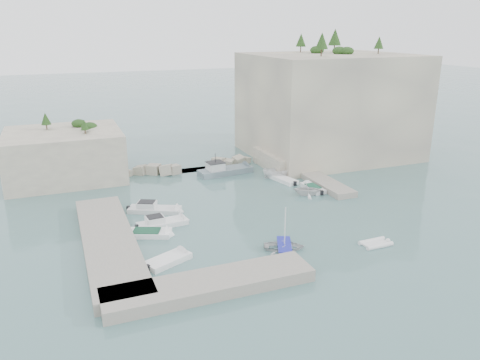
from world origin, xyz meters
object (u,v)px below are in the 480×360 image
object	(u,v)px
motorboat_b	(163,226)
motorboat_a	(155,212)
inflatable_dinghy	(376,245)
motorboat_c	(147,236)
tender_east_a	(307,195)
motorboat_e	(168,263)
work_boat	(225,174)
tender_east_d	(278,178)
tender_east_b	(313,190)
tender_east_c	(283,181)
rowboat	(284,249)

from	to	relation	value
motorboat_b	motorboat_a	bearing A→B (deg)	85.08
motorboat_a	inflatable_dinghy	world-z (taller)	motorboat_a
motorboat_c	tender_east_a	world-z (taller)	tender_east_a
motorboat_e	motorboat_b	xyz separation A→B (m)	(1.44, 8.76, 0.00)
motorboat_a	work_boat	distance (m)	17.43
motorboat_b	tender_east_d	size ratio (longest dim) A/B	1.33
motorboat_a	motorboat_b	xyz separation A→B (m)	(-0.04, -4.43, 0.00)
inflatable_dinghy	tender_east_a	xyz separation A→B (m)	(0.85, 15.73, 0.00)
tender_east_d	motorboat_b	bearing A→B (deg)	133.67
tender_east_b	tender_east_d	bearing A→B (deg)	15.28
motorboat_a	inflatable_dinghy	distance (m)	25.80
motorboat_c	work_boat	bearing A→B (deg)	71.90
motorboat_e	tender_east_a	distance (m)	24.46
motorboat_a	tender_east_a	distance (m)	20.08
motorboat_a	tender_east_c	distance (m)	20.36
motorboat_c	tender_east_b	size ratio (longest dim) A/B	1.17
motorboat_a	tender_east_d	world-z (taller)	tender_east_d
motorboat_c	tender_east_d	size ratio (longest dim) A/B	1.22
rowboat	motorboat_a	bearing A→B (deg)	57.60
tender_east_d	motorboat_c	bearing A→B (deg)	135.20
motorboat_e	motorboat_b	world-z (taller)	motorboat_b
motorboat_a	motorboat_c	world-z (taller)	motorboat_a
motorboat_c	tender_east_d	xyz separation A→B (m)	(21.94, 13.09, 0.00)
motorboat_e	tender_east_b	bearing A→B (deg)	4.70
tender_east_b	tender_east_d	world-z (taller)	tender_east_d
tender_east_b	work_boat	world-z (taller)	work_boat
motorboat_b	tender_east_d	bearing A→B (deg)	24.93
motorboat_b	tender_east_b	xyz separation A→B (m)	(21.80, 4.41, 0.00)
tender_east_a	tender_east_b	bearing A→B (deg)	-24.98
tender_east_b	tender_east_c	distance (m)	5.38
motorboat_e	inflatable_dinghy	bearing A→B (deg)	-36.01
inflatable_dinghy	motorboat_b	bearing A→B (deg)	144.91
motorboat_c	work_boat	world-z (taller)	work_boat
rowboat	tender_east_a	bearing A→B (deg)	-14.07
tender_east_a	tender_east_c	distance (m)	6.51
rowboat	tender_east_c	size ratio (longest dim) A/B	0.75
motorboat_c	tender_east_a	distance (m)	22.73
motorboat_e	inflatable_dinghy	world-z (taller)	motorboat_e
motorboat_e	tender_east_b	size ratio (longest dim) A/B	1.02
tender_east_c	work_boat	bearing A→B (deg)	32.65
tender_east_a	tender_east_d	bearing A→B (deg)	25.77
tender_east_b	inflatable_dinghy	bearing A→B (deg)	170.13
motorboat_e	inflatable_dinghy	size ratio (longest dim) A/B	1.44
motorboat_b	work_boat	xyz separation A→B (m)	(13.22, 15.83, 0.00)
tender_east_b	tender_east_c	bearing A→B (deg)	20.63
motorboat_e	motorboat_c	bearing A→B (deg)	71.04
rowboat	inflatable_dinghy	distance (m)	9.48
work_boat	tender_east_a	bearing A→B (deg)	-68.53
motorboat_a	motorboat_b	world-z (taller)	same
motorboat_c	tender_east_c	world-z (taller)	same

